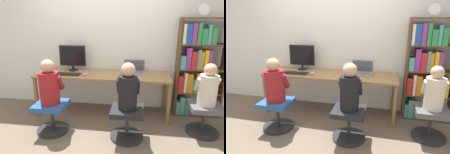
# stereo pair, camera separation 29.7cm
# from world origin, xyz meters

# --- Properties ---
(ground_plane) EXTENTS (14.00, 14.00, 0.00)m
(ground_plane) POSITION_xyz_m (0.00, 0.00, 0.00)
(ground_plane) COLOR brown
(wall_back) EXTENTS (10.00, 0.05, 2.60)m
(wall_back) POSITION_xyz_m (0.00, 0.68, 1.30)
(wall_back) COLOR silver
(wall_back) RESTS_ON ground_plane
(desk) EXTENTS (2.26, 0.61, 0.71)m
(desk) POSITION_xyz_m (0.00, 0.31, 0.64)
(desk) COLOR olive
(desk) RESTS_ON ground_plane
(desktop_monitor) EXTENTS (0.48, 0.17, 0.45)m
(desktop_monitor) POSITION_xyz_m (-0.57, 0.48, 0.95)
(desktop_monitor) COLOR black
(desktop_monitor) RESTS_ON desk
(laptop) EXTENTS (0.36, 0.29, 0.23)m
(laptop) POSITION_xyz_m (0.53, 0.42, 0.76)
(laptop) COLOR gray
(laptop) RESTS_ON desk
(keyboard) EXTENTS (0.42, 0.14, 0.03)m
(keyboard) POSITION_xyz_m (-0.57, 0.19, 0.72)
(keyboard) COLOR #232326
(keyboard) RESTS_ON desk
(computer_mouse_by_keyboard) EXTENTS (0.07, 0.11, 0.03)m
(computer_mouse_by_keyboard) POSITION_xyz_m (-0.28, 0.20, 0.73)
(computer_mouse_by_keyboard) COLOR #99999E
(computer_mouse_by_keyboard) RESTS_ON desk
(office_chair_left) EXTENTS (0.46, 0.46, 0.45)m
(office_chair_left) POSITION_xyz_m (-0.62, -0.40, 0.26)
(office_chair_left) COLOR #262628
(office_chair_left) RESTS_ON ground_plane
(office_chair_right) EXTENTS (0.46, 0.46, 0.45)m
(office_chair_right) POSITION_xyz_m (0.48, -0.42, 0.26)
(office_chair_right) COLOR #262628
(office_chair_right) RESTS_ON ground_plane
(person_at_monitor) EXTENTS (0.34, 0.30, 0.64)m
(person_at_monitor) POSITION_xyz_m (-0.62, -0.39, 0.73)
(person_at_monitor) COLOR maroon
(person_at_monitor) RESTS_ON office_chair_left
(person_at_laptop) EXTENTS (0.31, 0.29, 0.63)m
(person_at_laptop) POSITION_xyz_m (0.48, -0.42, 0.73)
(person_at_laptop) COLOR black
(person_at_laptop) RESTS_ON office_chair_right
(bookshelf) EXTENTS (0.75, 0.27, 1.63)m
(bookshelf) POSITION_xyz_m (1.55, 0.45, 0.83)
(bookshelf) COLOR #513823
(bookshelf) RESTS_ON ground_plane
(desk_clock) EXTENTS (0.19, 0.03, 0.21)m
(desk_clock) POSITION_xyz_m (1.54, 0.40, 1.74)
(desk_clock) COLOR #B2B2B7
(desk_clock) RESTS_ON bookshelf
(office_chair_side) EXTENTS (0.46, 0.46, 0.45)m
(office_chair_side) POSITION_xyz_m (1.57, -0.14, 0.26)
(office_chair_side) COLOR #262628
(office_chair_side) RESTS_ON ground_plane
(person_near_shelf) EXTENTS (0.31, 0.28, 0.59)m
(person_near_shelf) POSITION_xyz_m (1.57, -0.13, 0.71)
(person_near_shelf) COLOR beige
(person_near_shelf) RESTS_ON office_chair_side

